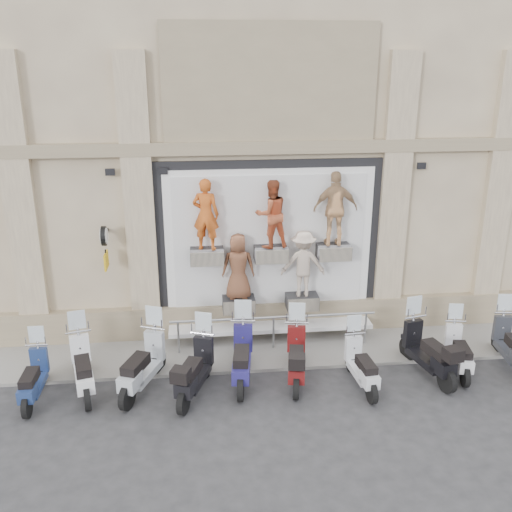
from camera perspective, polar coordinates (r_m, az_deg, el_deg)
The scene contains 16 objects.
ground at distance 12.55m, azimuth 3.03°, elevation -13.78°, with size 90.00×90.00×0.00m, color #2A2A2D.
sidewalk at distance 14.31m, azimuth 1.69°, elevation -9.10°, with size 16.00×2.20×0.08m, color gray.
building at distance 17.48m, azimuth -0.39°, elevation 16.52°, with size 14.00×8.60×12.00m, color #C7B591, non-canonical shape.
shop_vitrine at distance 13.96m, azimuth 1.86°, elevation 0.82°, with size 5.60×0.83×4.30m.
guard_rail at distance 14.03m, azimuth 1.76°, elevation -7.76°, with size 5.06×0.10×0.93m, color #9EA0A5, non-canonical shape.
clock_sign_bracket at distance 13.62m, azimuth -14.90°, elevation 1.37°, with size 0.10×0.80×1.02m.
scooter_a at distance 12.91m, azimuth -21.46°, elevation -10.51°, with size 0.51×1.75×1.42m, color navy, non-canonical shape.
scooter_b at distance 12.82m, azimuth -17.04°, elevation -9.71°, with size 0.58×1.99×1.62m, color white, non-canonical shape.
scooter_c at distance 12.54m, azimuth -11.33°, elevation -9.70°, with size 0.60×2.07×1.68m, color #A2A9B0, non-canonical shape.
scooter_d at distance 12.24m, azimuth -6.17°, elevation -10.34°, with size 0.58×2.00×1.62m, color black, non-canonical shape.
scooter_e at distance 12.62m, azimuth -1.42°, elevation -9.13°, with size 0.60×2.06×1.67m, color navy, non-canonical shape.
scooter_f at distance 12.69m, azimuth 4.07°, elevation -9.18°, with size 0.57×1.97×1.60m, color #570E0F, non-canonical shape.
scooter_g at distance 12.69m, azimuth 10.55°, elevation -9.90°, with size 0.52×1.77×1.44m, color silver, non-canonical shape.
scooter_h at distance 13.41m, azimuth 16.89°, elevation -8.23°, with size 0.60×2.05×1.66m, color black, non-canonical shape.
scooter_i at distance 13.84m, azimuth 19.70°, elevation -8.19°, with size 0.51×1.76×1.43m, color silver, non-canonical shape.
scooter_j at distance 14.47m, azimuth 24.26°, elevation -7.31°, with size 0.56×1.92×1.56m, color #272A30, non-canonical shape.
Camera 1 is at (-1.77, -10.37, 6.83)m, focal length 40.00 mm.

